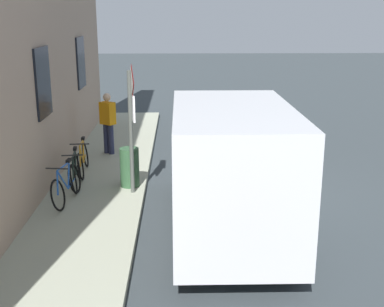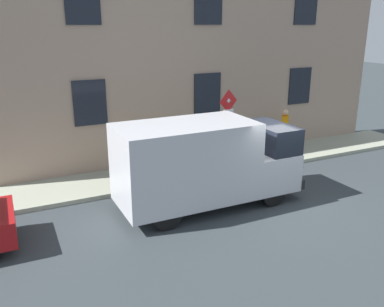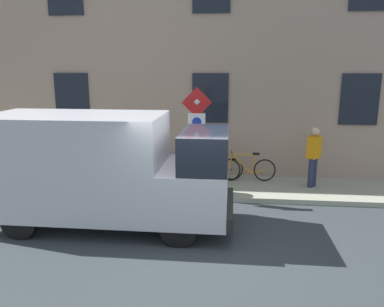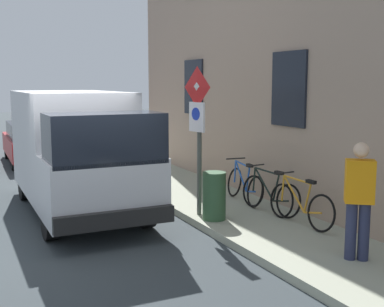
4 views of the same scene
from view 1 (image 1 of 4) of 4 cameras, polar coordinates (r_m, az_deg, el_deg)
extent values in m
plane|color=#32393D|center=(11.75, 4.88, -4.46)|extent=(80.00, 80.00, 0.00)
cube|color=#9CA08B|center=(11.81, -10.53, -4.22)|extent=(2.15, 17.97, 0.14)
cube|color=tan|center=(11.44, -18.84, 14.74)|extent=(0.70, 15.97, 8.01)
cube|color=black|center=(15.70, -12.40, 9.96)|extent=(0.06, 1.10, 1.50)
cube|color=black|center=(11.44, -16.42, 7.66)|extent=(0.06, 1.10, 1.50)
cylinder|color=#474C47|center=(11.06, -6.87, 2.27)|extent=(0.09, 0.09, 2.71)
pyramid|color=silver|center=(10.87, -6.64, 7.96)|extent=(0.14, 0.50, 0.50)
pyramid|color=red|center=(10.87, -6.66, 7.96)|extent=(0.13, 0.55, 0.56)
cube|color=white|center=(10.95, -6.65, 5.10)|extent=(0.13, 0.44, 0.56)
cylinder|color=#1933B2|center=(10.94, -6.53, 5.42)|extent=(0.06, 0.24, 0.24)
cube|color=silver|center=(8.72, 4.54, -1.89)|extent=(2.01, 3.80, 2.18)
cube|color=silver|center=(11.35, 3.17, -0.52)|extent=(2.00, 1.40, 1.10)
cube|color=black|center=(11.34, 3.15, 4.15)|extent=(1.92, 0.98, 0.84)
cube|color=black|center=(12.18, 2.87, -1.20)|extent=(2.00, 0.16, 0.28)
cylinder|color=black|center=(11.24, -1.26, -3.30)|extent=(0.22, 0.76, 0.76)
cylinder|color=black|center=(11.38, 7.65, -3.20)|extent=(0.22, 0.76, 0.76)
cylinder|color=black|center=(8.17, -1.18, -10.92)|extent=(0.22, 0.76, 0.76)
cylinder|color=black|center=(8.36, 11.18, -10.59)|extent=(0.22, 0.76, 0.76)
torus|color=black|center=(12.36, -12.41, -1.46)|extent=(0.17, 0.67, 0.66)
torus|color=black|center=(13.36, -11.89, -0.14)|extent=(0.17, 0.67, 0.66)
cylinder|color=orange|center=(12.63, -12.29, -0.11)|extent=(0.08, 0.60, 0.60)
cylinder|color=orange|center=(12.63, -12.32, 1.17)|extent=(0.09, 0.73, 0.07)
cylinder|color=orange|center=(12.98, -12.10, 0.25)|extent=(0.05, 0.19, 0.55)
cylinder|color=orange|center=(13.17, -11.98, -0.56)|extent=(0.07, 0.43, 0.12)
cylinder|color=orange|center=(12.32, -12.46, -0.32)|extent=(0.04, 0.09, 0.50)
cube|color=black|center=(12.97, -12.15, 1.67)|extent=(0.09, 0.20, 0.06)
cylinder|color=#262626|center=(12.26, -12.53, 1.04)|extent=(0.46, 0.06, 0.03)
torus|color=black|center=(11.46, -13.17, -2.88)|extent=(0.22, 0.67, 0.66)
torus|color=black|center=(12.45, -12.77, -1.36)|extent=(0.22, 0.67, 0.66)
cylinder|color=black|center=(11.71, -13.09, -1.41)|extent=(0.10, 0.60, 0.60)
cylinder|color=black|center=(11.71, -13.15, -0.02)|extent=(0.12, 0.73, 0.07)
cylinder|color=black|center=(12.07, -12.95, -0.98)|extent=(0.06, 0.19, 0.55)
cylinder|color=black|center=(12.26, -12.84, -1.83)|extent=(0.08, 0.43, 0.12)
cylinder|color=black|center=(11.41, -13.23, -1.67)|extent=(0.05, 0.09, 0.50)
cube|color=black|center=(12.05, -13.01, 0.55)|extent=(0.10, 0.21, 0.06)
cylinder|color=#262626|center=(11.35, -13.32, -0.19)|extent=(0.46, 0.08, 0.03)
torus|color=black|center=(10.59, -14.83, -4.55)|extent=(0.26, 0.68, 0.65)
torus|color=black|center=(11.52, -13.08, -2.77)|extent=(0.26, 0.68, 0.65)
cylinder|color=blue|center=(10.82, -14.31, -2.91)|extent=(0.11, 0.60, 0.60)
cylinder|color=blue|center=(10.81, -14.27, -1.42)|extent=(0.12, 0.73, 0.07)
cylinder|color=blue|center=(11.15, -13.69, -2.41)|extent=(0.06, 0.19, 0.55)
cylinder|color=blue|center=(11.35, -13.40, -3.30)|extent=(0.09, 0.43, 0.12)
cylinder|color=blue|center=(10.53, -14.88, -3.24)|extent=(0.05, 0.09, 0.50)
cube|color=black|center=(11.13, -13.67, -0.76)|extent=(0.10, 0.21, 0.06)
cylinder|color=#262626|center=(10.46, -14.94, -1.65)|extent=(0.46, 0.08, 0.03)
cylinder|color=#262B47|center=(14.45, -9.08, 1.59)|extent=(0.16, 0.16, 0.85)
cylinder|color=#262B47|center=(14.58, -9.59, 1.69)|extent=(0.16, 0.16, 0.85)
cube|color=orange|center=(14.36, -9.47, 4.49)|extent=(0.48, 0.45, 0.62)
sphere|color=beige|center=(14.28, -9.55, 6.26)|extent=(0.22, 0.22, 0.22)
cylinder|color=#2D5133|center=(11.72, -7.03, -1.54)|extent=(0.44, 0.44, 0.90)
camera|label=2|loc=(11.29, 71.22, 10.48)|focal=38.40mm
camera|label=3|loc=(14.49, 35.88, 10.55)|focal=35.23mm
camera|label=4|loc=(19.55, 8.06, 11.63)|focal=46.89mm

